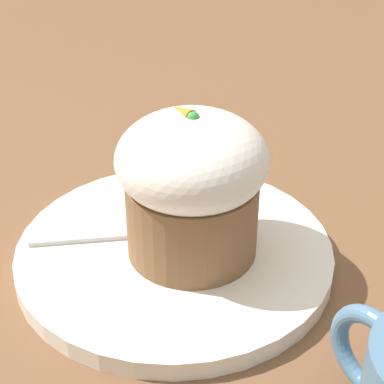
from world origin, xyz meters
TOP-DOWN VIEW (x-y plane):
  - ground_plane at (0.00, 0.00)m, footprint 4.00×4.00m
  - dessert_plate at (0.00, 0.00)m, footprint 0.24×0.24m
  - carrot_cake at (-0.01, -0.01)m, footprint 0.11×0.11m
  - spoon at (0.02, 0.01)m, footprint 0.08×0.12m

SIDE VIEW (x-z plane):
  - ground_plane at x=0.00m, z-range 0.00..0.00m
  - dessert_plate at x=0.00m, z-range 0.00..0.01m
  - spoon at x=0.02m, z-range 0.01..0.02m
  - carrot_cake at x=-0.01m, z-range 0.02..0.13m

